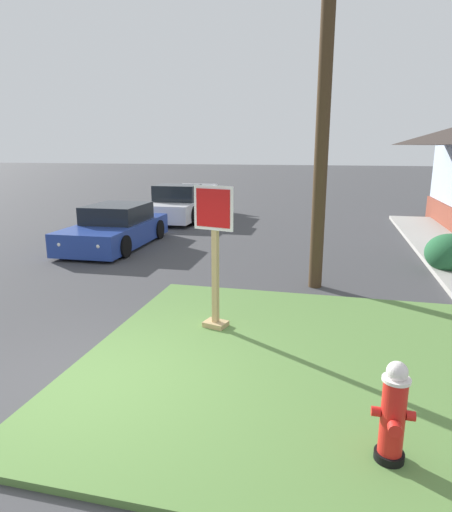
# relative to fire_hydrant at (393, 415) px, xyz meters

# --- Properties ---
(ground_plane) EXTENTS (160.00, 160.00, 0.00)m
(ground_plane) POSITION_rel_fire_hydrant_xyz_m (-3.45, 0.63, -0.55)
(ground_plane) COLOR #3D3D3F
(grass_corner_patch) EXTENTS (5.58, 5.78, 0.08)m
(grass_corner_patch) POSITION_rel_fire_hydrant_xyz_m (-1.12, 1.85, -0.51)
(grass_corner_patch) COLOR #567F3D
(grass_corner_patch) RESTS_ON ground
(fire_hydrant) EXTENTS (0.38, 0.34, 0.99)m
(fire_hydrant) POSITION_rel_fire_hydrant_xyz_m (0.00, 0.00, 0.00)
(fire_hydrant) COLOR black
(fire_hydrant) RESTS_ON grass_corner_patch
(stop_sign) EXTENTS (0.66, 0.36, 2.28)m
(stop_sign) POSITION_rel_fire_hydrant_xyz_m (-2.39, 2.70, 0.62)
(stop_sign) COLOR tan
(stop_sign) RESTS_ON grass_corner_patch
(manhole_cover) EXTENTS (0.70, 0.70, 0.02)m
(manhole_cover) POSITION_rel_fire_hydrant_xyz_m (-2.82, 3.42, -0.54)
(manhole_cover) COLOR black
(manhole_cover) RESTS_ON ground
(parked_sedan_blue) EXTENTS (2.06, 4.40, 1.25)m
(parked_sedan_blue) POSITION_rel_fire_hydrant_xyz_m (-7.02, 8.36, -0.01)
(parked_sedan_blue) COLOR #233D93
(parked_sedan_blue) RESTS_ON ground
(pickup_truck_white) EXTENTS (2.12, 5.38, 1.48)m
(pickup_truck_white) POSITION_rel_fire_hydrant_xyz_m (-6.80, 13.97, 0.07)
(pickup_truck_white) COLOR silver
(pickup_truck_white) RESTS_ON ground
(utility_pole) EXTENTS (1.32, 0.28, 9.13)m
(utility_pole) POSITION_rel_fire_hydrant_xyz_m (-0.91, 5.54, 4.19)
(utility_pole) COLOR #42301E
(utility_pole) RESTS_ON ground
(shrub_by_curb) EXTENTS (1.16, 1.16, 0.93)m
(shrub_by_curb) POSITION_rel_fire_hydrant_xyz_m (2.18, 7.48, -0.08)
(shrub_by_curb) COLOR #235C35
(shrub_by_curb) RESTS_ON ground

